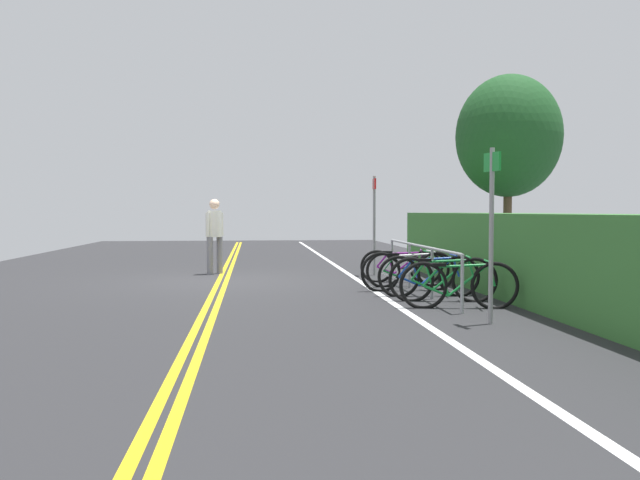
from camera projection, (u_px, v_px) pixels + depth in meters
The scene contains 16 objects.
ground_plane at pixel (223, 282), 13.50m from camera, with size 37.00×13.23×0.05m, color #2B2B2D.
centre_line_yellow_inner at pixel (219, 281), 13.49m from camera, with size 33.30×0.10×0.00m, color gold.
centre_line_yellow_outer at pixel (227, 281), 13.51m from camera, with size 33.30×0.10×0.00m, color gold.
bike_lane_stripe_white at pixel (356, 279), 13.79m from camera, with size 33.30×0.12×0.00m, color white.
bike_rack at pixel (420, 257), 11.42m from camera, with size 4.69×0.05×0.86m.
bicycle_0 at pixel (401, 266), 13.18m from camera, with size 0.54×1.63×0.70m.
bicycle_1 at pixel (408, 269), 12.46m from camera, with size 0.46×1.69×0.71m.
bicycle_2 at pixel (408, 271), 11.78m from camera, with size 0.46×1.79×0.76m.
bicycle_3 at pixel (429, 276), 11.02m from camera, with size 0.46×1.76×0.75m.
bicycle_4 at pixel (443, 279), 10.40m from camera, with size 0.48×1.73×0.76m.
bicycle_5 at pixel (459, 285), 9.66m from camera, with size 0.46×1.77×0.74m.
pedestrian at pixel (215, 231), 14.87m from camera, with size 0.36×0.39×1.72m.
sign_post_near at pixel (374, 216), 14.57m from camera, with size 0.36×0.06×2.24m.
sign_post_far at pixel (492, 218), 8.26m from camera, with size 0.36×0.10×2.25m.
hedge_backdrop at pixel (554, 259), 10.10m from camera, with size 13.64×1.36×1.41m, color #387533.
tree_near_left at pixel (508, 136), 15.84m from camera, with size 2.55×2.55×4.77m.
Camera 1 is at (13.59, 0.63, 1.45)m, focal length 36.43 mm.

